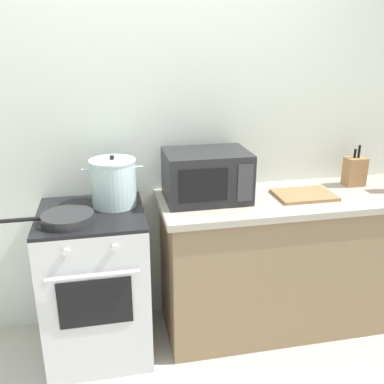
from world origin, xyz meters
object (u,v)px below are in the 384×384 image
object	(u,v)px
stock_pot	(114,183)
cutting_board	(304,195)
stove	(96,283)
knife_block	(355,171)
microwave	(206,176)
frying_pan	(67,218)

from	to	relation	value
stock_pot	cutting_board	size ratio (longest dim) A/B	0.97
stove	cutting_board	bearing A→B (deg)	0.05
stock_pot	cutting_board	world-z (taller)	stock_pot
cutting_board	knife_block	size ratio (longest dim) A/B	1.32
knife_block	stock_pot	bearing A→B (deg)	-178.21
cutting_board	microwave	bearing A→B (deg)	172.70
stove	cutting_board	xyz separation A→B (m)	(1.30, 0.00, 0.47)
frying_pan	microwave	bearing A→B (deg)	13.81
frying_pan	knife_block	size ratio (longest dim) A/B	1.75
microwave	stove	bearing A→B (deg)	-173.49
stock_pot	frying_pan	size ratio (longest dim) A/B	0.73
cutting_board	knife_block	world-z (taller)	knife_block
frying_pan	knife_block	xyz separation A→B (m)	(1.84, 0.26, 0.07)
knife_block	microwave	bearing A→B (deg)	-176.56
frying_pan	microwave	size ratio (longest dim) A/B	0.96
microwave	cutting_board	distance (m)	0.63
frying_pan	cutting_board	bearing A→B (deg)	4.90
stock_pot	microwave	world-z (taller)	stock_pot
microwave	knife_block	bearing A→B (deg)	3.44
microwave	cutting_board	size ratio (longest dim) A/B	1.39
frying_pan	cutting_board	size ratio (longest dim) A/B	1.33
stove	cutting_board	size ratio (longest dim) A/B	2.56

